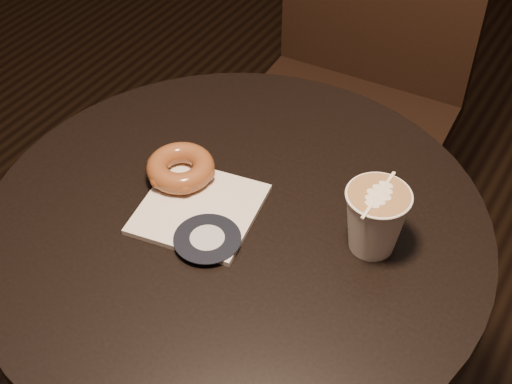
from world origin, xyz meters
TOP-DOWN VIEW (x-y plane):
  - cafe_table at (0.00, 0.00)m, footprint 0.70×0.70m
  - chair at (-0.10, 0.64)m, footprint 0.46×0.46m
  - pastry_bag at (-0.05, -0.01)m, footprint 0.18×0.18m
  - doughnut at (-0.11, 0.03)m, footprint 0.10×0.10m
  - latte_cup at (0.18, 0.05)m, footprint 0.08×0.08m

SIDE VIEW (x-z plane):
  - cafe_table at x=0.00m, z-range 0.18..0.93m
  - chair at x=-0.10m, z-range 0.06..1.17m
  - pastry_bag at x=-0.05m, z-range 0.75..0.76m
  - doughnut at x=-0.11m, z-range 0.76..0.79m
  - latte_cup at x=0.18m, z-range 0.75..0.84m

